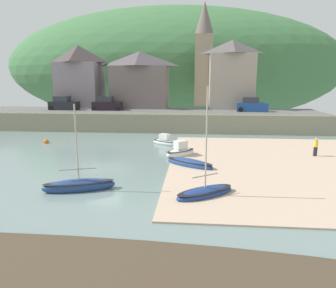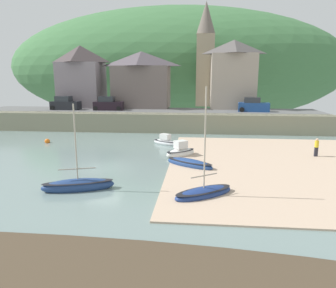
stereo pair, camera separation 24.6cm
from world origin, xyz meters
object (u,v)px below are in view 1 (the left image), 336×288
object	(u,v)px
sailboat_tall_mast	(190,164)
sailboat_nearest_shore	(205,192)
waterfront_building_centre	(140,79)
mooring_buoy	(46,141)
person_on_slipway	(316,146)
church_with_spire	(204,53)
waterfront_building_right	(232,74)
parked_car_near_slipway	(64,104)
sailboat_blue_trim	(165,142)
motorboat_with_cabin	(180,152)
parked_car_end_of_row	(252,106)
waterfront_building_left	(80,76)
parked_car_by_wall	(107,104)
sailboat_white_hull	(79,186)

from	to	relation	value
sailboat_tall_mast	sailboat_nearest_shore	size ratio (longest dim) A/B	0.63
waterfront_building_centre	mooring_buoy	distance (m)	19.09
person_on_slipway	church_with_spire	bearing A→B (deg)	111.49
waterfront_building_right	parked_car_near_slipway	distance (m)	24.91
waterfront_building_centre	sailboat_blue_trim	distance (m)	17.96
sailboat_nearest_shore	mooring_buoy	distance (m)	21.88
motorboat_with_cabin	parked_car_end_of_row	size ratio (longest dim) A/B	0.71
waterfront_building_left	parked_car_by_wall	bearing A→B (deg)	-39.74
sailboat_white_hull	parked_car_end_of_row	world-z (taller)	sailboat_white_hull
sailboat_white_hull	parked_car_end_of_row	size ratio (longest dim) A/B	1.31
waterfront_building_left	sailboat_nearest_shore	distance (m)	36.39
sailboat_blue_trim	sailboat_tall_mast	world-z (taller)	sailboat_blue_trim
sailboat_nearest_shore	waterfront_building_right	bearing A→B (deg)	46.47
waterfront_building_left	church_with_spire	size ratio (longest dim) A/B	0.58
parked_car_by_wall	waterfront_building_right	bearing A→B (deg)	12.77
sailboat_nearest_shore	person_on_slipway	world-z (taller)	sailboat_nearest_shore
parked_car_by_wall	parked_car_end_of_row	distance (m)	20.20
waterfront_building_left	motorboat_with_cabin	world-z (taller)	waterfront_building_left
parked_car_by_wall	person_on_slipway	distance (m)	28.04
waterfront_building_right	sailboat_nearest_shore	bearing A→B (deg)	-98.55
parked_car_by_wall	parked_car_near_slipway	bearing A→B (deg)	178.57
mooring_buoy	sailboat_nearest_shore	bearing A→B (deg)	-40.44
person_on_slipway	parked_car_end_of_row	bearing A→B (deg)	100.83
parked_car_by_wall	church_with_spire	bearing A→B (deg)	30.39
waterfront_building_left	sailboat_tall_mast	size ratio (longest dim) A/B	2.25
waterfront_building_left	waterfront_building_centre	xyz separation A→B (m)	(9.46, -0.00, -0.50)
church_with_spire	sailboat_nearest_shore	distance (m)	36.06
sailboat_blue_trim	mooring_buoy	size ratio (longest dim) A/B	5.49
sailboat_blue_trim	parked_car_near_slipway	size ratio (longest dim) A/B	0.73
mooring_buoy	church_with_spire	bearing A→B (deg)	49.82
waterfront_building_left	sailboat_blue_trim	xyz separation A→B (m)	(14.79, -15.92, -6.86)
waterfront_building_left	parked_car_end_of_row	world-z (taller)	waterfront_building_left
sailboat_tall_mast	motorboat_with_cabin	world-z (taller)	motorboat_with_cabin
waterfront_building_right	sailboat_nearest_shore	world-z (taller)	waterfront_building_right
sailboat_white_hull	motorboat_with_cabin	world-z (taller)	sailboat_white_hull
church_with_spire	parked_car_near_slipway	world-z (taller)	church_with_spire
church_with_spire	waterfront_building_left	bearing A→B (deg)	-168.18
waterfront_building_centre	parked_car_end_of_row	world-z (taller)	waterfront_building_centre
parked_car_end_of_row	sailboat_tall_mast	bearing A→B (deg)	-106.20
waterfront_building_centre	motorboat_with_cabin	distance (m)	22.96
sailboat_white_hull	sailboat_tall_mast	bearing A→B (deg)	23.02
sailboat_blue_trim	parked_car_by_wall	distance (m)	15.06
waterfront_building_centre	sailboat_tall_mast	xyz separation A→B (m)	(8.13, -24.18, -6.42)
waterfront_building_right	church_with_spire	distance (m)	6.59
waterfront_building_right	parked_car_by_wall	bearing A→B (deg)	-165.80
motorboat_with_cabin	mooring_buoy	bearing A→B (deg)	121.59
waterfront_building_left	parked_car_end_of_row	size ratio (longest dim) A/B	2.20
church_with_spire	sailboat_blue_trim	bearing A→B (deg)	-102.23
church_with_spire	mooring_buoy	distance (m)	28.60
motorboat_with_cabin	parked_car_near_slipway	distance (m)	24.22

